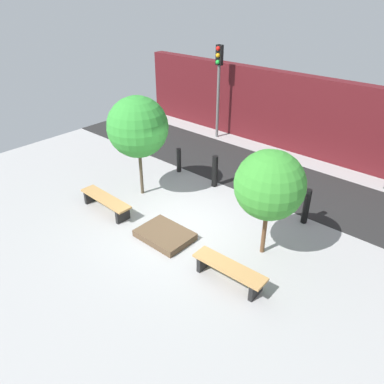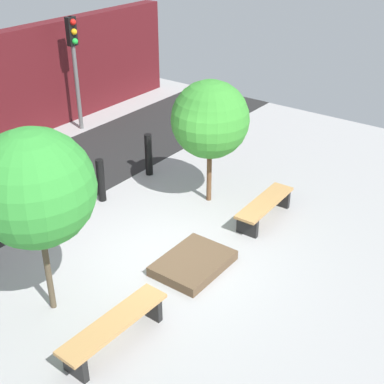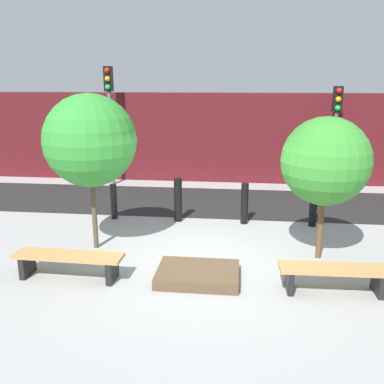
{
  "view_description": "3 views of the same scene",
  "coord_description": "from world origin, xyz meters",
  "px_view_note": "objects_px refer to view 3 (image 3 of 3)",
  "views": [
    {
      "loc": [
        5.98,
        -6.27,
        6.12
      ],
      "look_at": [
        0.56,
        -0.13,
        1.44
      ],
      "focal_mm": 35.0,
      "sensor_mm": 36.0,
      "label": 1
    },
    {
      "loc": [
        -6.52,
        -5.41,
        6.03
      ],
      "look_at": [
        0.41,
        -0.27,
        1.32
      ],
      "focal_mm": 50.0,
      "sensor_mm": 36.0,
      "label": 2
    },
    {
      "loc": [
        0.69,
        -7.53,
        3.44
      ],
      "look_at": [
        -0.18,
        0.08,
        1.43
      ],
      "focal_mm": 40.0,
      "sensor_mm": 36.0,
      "label": 3
    }
  ],
  "objects_px": {
    "planter_bed": "(198,274)",
    "tree_behind_left_bench": "(90,141)",
    "bollard_center": "(245,204)",
    "bench_right": "(334,274)",
    "bollard_far_left": "(114,202)",
    "bollard_right": "(314,205)",
    "traffic_light_west": "(109,105)",
    "tree_behind_right_bench": "(326,161)",
    "bench_left": "(69,260)",
    "bollard_left": "(178,200)",
    "traffic_light_mid_west": "(336,119)"
  },
  "relations": [
    {
      "from": "bench_right",
      "to": "tree_behind_left_bench",
      "type": "relative_size",
      "value": 0.57
    },
    {
      "from": "bollard_right",
      "to": "traffic_light_west",
      "type": "bearing_deg",
      "value": 149.09
    },
    {
      "from": "planter_bed",
      "to": "traffic_light_mid_west",
      "type": "xyz_separation_m",
      "value": [
        3.59,
        6.82,
        2.17
      ]
    },
    {
      "from": "bollard_far_left",
      "to": "bollard_left",
      "type": "distance_m",
      "value": 1.65
    },
    {
      "from": "planter_bed",
      "to": "tree_behind_left_bench",
      "type": "bearing_deg",
      "value": 151.44
    },
    {
      "from": "bollard_center",
      "to": "bollard_left",
      "type": "bearing_deg",
      "value": 180.0
    },
    {
      "from": "bollard_right",
      "to": "traffic_light_west",
      "type": "relative_size",
      "value": 0.28
    },
    {
      "from": "planter_bed",
      "to": "tree_behind_left_bench",
      "type": "distance_m",
      "value": 3.39
    },
    {
      "from": "tree_behind_right_bench",
      "to": "bollard_center",
      "type": "distance_m",
      "value": 2.83
    },
    {
      "from": "tree_behind_right_bench",
      "to": "bollard_left",
      "type": "xyz_separation_m",
      "value": [
        -3.11,
        1.94,
        -1.4
      ]
    },
    {
      "from": "tree_behind_right_bench",
      "to": "bollard_left",
      "type": "distance_m",
      "value": 3.93
    },
    {
      "from": "tree_behind_right_bench",
      "to": "bollard_right",
      "type": "xyz_separation_m",
      "value": [
        0.18,
        1.94,
        -1.42
      ]
    },
    {
      "from": "planter_bed",
      "to": "bollard_far_left",
      "type": "height_order",
      "value": "bollard_far_left"
    },
    {
      "from": "planter_bed",
      "to": "tree_behind_right_bench",
      "type": "relative_size",
      "value": 0.52
    },
    {
      "from": "bollard_far_left",
      "to": "bollard_left",
      "type": "xyz_separation_m",
      "value": [
        1.65,
        0.0,
        0.1
      ]
    },
    {
      "from": "bench_right",
      "to": "bollard_center",
      "type": "distance_m",
      "value": 3.7
    },
    {
      "from": "bollard_far_left",
      "to": "traffic_light_west",
      "type": "bearing_deg",
      "value": 107.16
    },
    {
      "from": "bollard_far_left",
      "to": "planter_bed",
      "type": "bearing_deg",
      "value": -52.24
    },
    {
      "from": "bench_right",
      "to": "bollard_left",
      "type": "height_order",
      "value": "bollard_left"
    },
    {
      "from": "bench_left",
      "to": "bollard_right",
      "type": "bearing_deg",
      "value": 37.04
    },
    {
      "from": "tree_behind_left_bench",
      "to": "bollard_right",
      "type": "relative_size",
      "value": 2.99
    },
    {
      "from": "planter_bed",
      "to": "tree_behind_left_bench",
      "type": "height_order",
      "value": "tree_behind_left_bench"
    },
    {
      "from": "tree_behind_right_bench",
      "to": "traffic_light_west",
      "type": "relative_size",
      "value": 0.72
    },
    {
      "from": "bollard_left",
      "to": "traffic_light_mid_west",
      "type": "distance_m",
      "value": 5.97
    },
    {
      "from": "bench_left",
      "to": "tree_behind_left_bench",
      "type": "relative_size",
      "value": 0.61
    },
    {
      "from": "tree_behind_left_bench",
      "to": "traffic_light_west",
      "type": "height_order",
      "value": "traffic_light_west"
    },
    {
      "from": "bench_right",
      "to": "tree_behind_left_bench",
      "type": "xyz_separation_m",
      "value": [
        -4.58,
        1.45,
        1.94
      ]
    },
    {
      "from": "bench_left",
      "to": "tree_behind_right_bench",
      "type": "relative_size",
      "value": 0.7
    },
    {
      "from": "bench_left",
      "to": "bollard_right",
      "type": "distance_m",
      "value": 5.85
    },
    {
      "from": "tree_behind_left_bench",
      "to": "traffic_light_mid_west",
      "type": "xyz_separation_m",
      "value": [
        5.88,
        5.57,
        -0.0
      ]
    },
    {
      "from": "bench_left",
      "to": "traffic_light_west",
      "type": "bearing_deg",
      "value": 102.1
    },
    {
      "from": "bench_left",
      "to": "tree_behind_right_bench",
      "type": "distance_m",
      "value": 5.07
    },
    {
      "from": "bench_left",
      "to": "bench_right",
      "type": "xyz_separation_m",
      "value": [
        4.58,
        -0.0,
        -0.01
      ]
    },
    {
      "from": "tree_behind_left_bench",
      "to": "traffic_light_west",
      "type": "distance_m",
      "value": 5.74
    },
    {
      "from": "traffic_light_west",
      "to": "traffic_light_mid_west",
      "type": "bearing_deg",
      "value": -0.01
    },
    {
      "from": "planter_bed",
      "to": "tree_behind_right_bench",
      "type": "xyz_separation_m",
      "value": [
        2.29,
        1.25,
        1.85
      ]
    },
    {
      "from": "bench_right",
      "to": "traffic_light_west",
      "type": "xyz_separation_m",
      "value": [
        -5.88,
        7.02,
        2.33
      ]
    },
    {
      "from": "bench_right",
      "to": "bollard_right",
      "type": "height_order",
      "value": "bollard_right"
    },
    {
      "from": "bollard_far_left",
      "to": "traffic_light_mid_west",
      "type": "relative_size",
      "value": 0.28
    },
    {
      "from": "tree_behind_right_bench",
      "to": "bollard_far_left",
      "type": "height_order",
      "value": "tree_behind_right_bench"
    },
    {
      "from": "bench_left",
      "to": "bollard_left",
      "type": "bearing_deg",
      "value": 68.2
    },
    {
      "from": "tree_behind_left_bench",
      "to": "bollard_center",
      "type": "relative_size",
      "value": 3.15
    },
    {
      "from": "bench_left",
      "to": "bench_right",
      "type": "height_order",
      "value": "bench_left"
    },
    {
      "from": "tree_behind_left_bench",
      "to": "bollard_center",
      "type": "xyz_separation_m",
      "value": [
        3.11,
        1.94,
        -1.76
      ]
    },
    {
      "from": "bollard_right",
      "to": "bench_left",
      "type": "bearing_deg",
      "value": -144.55
    },
    {
      "from": "tree_behind_left_bench",
      "to": "tree_behind_right_bench",
      "type": "bearing_deg",
      "value": 0.0
    },
    {
      "from": "bench_right",
      "to": "tree_behind_left_bench",
      "type": "distance_m",
      "value": 5.18
    },
    {
      "from": "traffic_light_west",
      "to": "tree_behind_right_bench",
      "type": "bearing_deg",
      "value": -43.46
    },
    {
      "from": "bollard_far_left",
      "to": "traffic_light_mid_west",
      "type": "height_order",
      "value": "traffic_light_mid_west"
    },
    {
      "from": "bollard_far_left",
      "to": "tree_behind_left_bench",
      "type": "bearing_deg",
      "value": -84.68
    }
  ]
}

